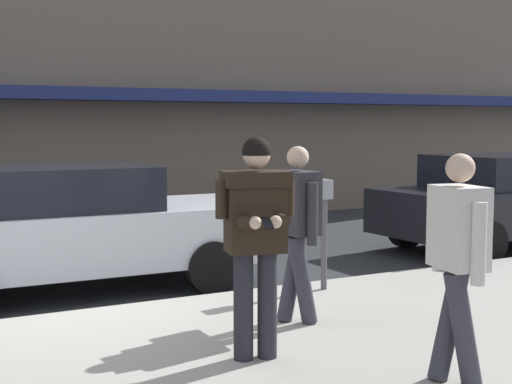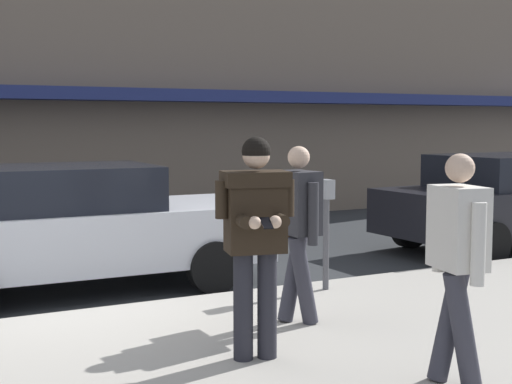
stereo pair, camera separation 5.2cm
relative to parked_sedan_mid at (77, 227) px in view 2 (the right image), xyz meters
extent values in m
plane|color=#2B2D30|center=(-0.39, -1.23, -0.79)|extent=(80.00, 80.00, 0.00)
cube|color=silver|center=(0.61, -1.18, -0.79)|extent=(28.00, 0.12, 0.01)
cube|color=navy|center=(0.61, 4.92, 1.81)|extent=(26.60, 0.70, 0.24)
cube|color=silver|center=(0.04, 0.00, -0.12)|extent=(4.53, 1.88, 0.70)
cube|color=black|center=(-0.14, 0.00, 0.49)|extent=(2.09, 1.67, 0.52)
cylinder|color=black|center=(1.45, 0.83, -0.47)|extent=(0.64, 0.23, 0.64)
cylinder|color=black|center=(1.42, -0.88, -0.47)|extent=(0.64, 0.23, 0.64)
cube|color=black|center=(7.00, -0.25, -0.12)|extent=(4.58, 2.03, 0.70)
cube|color=black|center=(6.82, -0.25, 0.49)|extent=(2.14, 1.73, 0.52)
cylinder|color=black|center=(5.57, 0.54, -0.47)|extent=(0.65, 0.25, 0.64)
cylinder|color=black|center=(5.65, -1.17, -0.47)|extent=(0.65, 0.25, 0.64)
cylinder|color=#23232B|center=(0.69, -3.64, -0.21)|extent=(0.16, 0.16, 0.88)
cylinder|color=#23232B|center=(0.50, -3.60, -0.21)|extent=(0.16, 0.16, 0.88)
cube|color=black|center=(0.59, -3.62, 0.55)|extent=(0.51, 0.39, 0.64)
cube|color=black|center=(0.59, -3.62, 0.82)|extent=(0.58, 0.45, 0.12)
cylinder|color=black|center=(0.86, -3.68, 0.66)|extent=(0.11, 0.11, 0.30)
cylinder|color=black|center=(0.70, -3.81, 0.51)|extent=(0.16, 0.31, 0.10)
sphere|color=beige|center=(0.61, -3.93, 0.51)|extent=(0.10, 0.10, 0.10)
cylinder|color=black|center=(0.33, -3.56, 0.66)|extent=(0.11, 0.11, 0.30)
cylinder|color=black|center=(0.41, -3.74, 0.51)|extent=(0.16, 0.31, 0.10)
sphere|color=beige|center=(0.45, -3.89, 0.51)|extent=(0.10, 0.10, 0.10)
cube|color=black|center=(0.52, -3.95, 0.51)|extent=(0.10, 0.15, 0.07)
sphere|color=beige|center=(0.59, -3.65, 1.01)|extent=(0.22, 0.22, 0.22)
sphere|color=black|center=(0.59, -3.65, 1.04)|extent=(0.23, 0.23, 0.23)
cylinder|color=#33333D|center=(1.63, -4.87, -0.22)|extent=(0.35, 0.21, 0.87)
cylinder|color=#33333D|center=(1.66, -4.70, -0.22)|extent=(0.35, 0.21, 0.87)
cube|color=silver|center=(1.65, -4.78, 0.51)|extent=(0.35, 0.46, 0.60)
cylinder|color=silver|center=(1.60, -5.03, 0.43)|extent=(0.10, 0.10, 0.58)
cylinder|color=silver|center=(1.69, -4.54, 0.43)|extent=(0.10, 0.10, 0.58)
sphere|color=beige|center=(1.65, -4.78, 0.94)|extent=(0.21, 0.21, 0.21)
cylinder|color=#33333D|center=(1.44, -2.96, -0.22)|extent=(0.33, 0.16, 0.87)
cylinder|color=#33333D|center=(1.43, -2.78, -0.22)|extent=(0.33, 0.16, 0.87)
cube|color=#2D2D33|center=(1.44, -2.87, 0.51)|extent=(0.30, 0.43, 0.60)
cylinder|color=#2D2D33|center=(1.45, -3.12, 0.43)|extent=(0.10, 0.10, 0.58)
cylinder|color=#2D2D33|center=(1.43, -2.62, 0.43)|extent=(0.10, 0.10, 0.58)
sphere|color=beige|center=(1.44, -2.87, 0.94)|extent=(0.21, 0.21, 0.21)
cube|color=brown|center=(1.44, -2.57, 0.31)|extent=(0.13, 0.25, 0.32)
cylinder|color=#4C4C51|center=(2.41, -1.83, -0.13)|extent=(0.07, 0.07, 1.05)
cube|color=gray|center=(2.41, -1.83, 0.51)|extent=(0.12, 0.18, 0.22)
camera|label=1|loc=(-2.01, -8.63, 1.26)|focal=50.00mm
camera|label=2|loc=(-1.97, -8.65, 1.26)|focal=50.00mm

